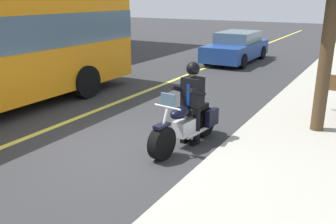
% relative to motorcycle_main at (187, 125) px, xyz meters
% --- Properties ---
extents(ground_plane, '(80.00, 80.00, 0.00)m').
position_rel_motorcycle_main_xyz_m(ground_plane, '(0.81, -1.24, -0.45)').
color(ground_plane, '#333335').
extents(lane_center_stripe, '(60.00, 0.16, 0.01)m').
position_rel_motorcycle_main_xyz_m(lane_center_stripe, '(0.81, -3.24, -0.45)').
color(lane_center_stripe, '#E5DB4C').
rests_on(lane_center_stripe, ground_plane).
extents(motorcycle_main, '(2.22, 0.75, 1.26)m').
position_rel_motorcycle_main_xyz_m(motorcycle_main, '(0.00, 0.00, 0.00)').
color(motorcycle_main, black).
rests_on(motorcycle_main, ground_plane).
extents(rider_main, '(0.66, 0.60, 1.74)m').
position_rel_motorcycle_main_xyz_m(rider_main, '(-0.19, 0.02, 0.58)').
color(rider_main, black).
rests_on(rider_main, ground_plane).
extents(car_silver, '(4.60, 1.92, 1.40)m').
position_rel_motorcycle_main_xyz_m(car_silver, '(-10.29, -2.67, 0.24)').
color(car_silver, navy).
rests_on(car_silver, ground_plane).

